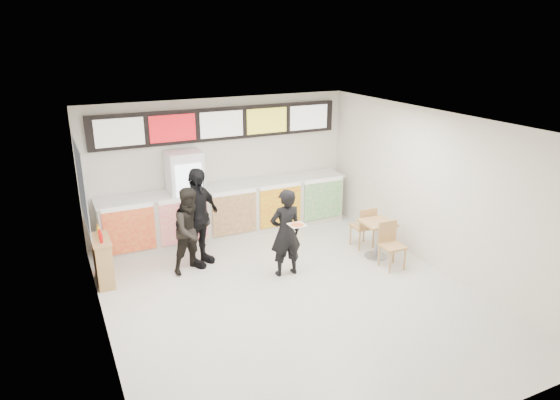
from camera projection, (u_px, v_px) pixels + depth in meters
floor at (291, 297)px, 8.58m from camera, size 7.00×7.00×0.00m
ceiling at (293, 123)px, 7.62m from camera, size 7.00×7.00×0.00m
wall_back at (221, 166)px, 11.10m from camera, size 6.00×0.00×6.00m
wall_left at (98, 248)px, 6.88m from camera, size 0.00×7.00×7.00m
wall_right at (435, 191)px, 9.33m from camera, size 0.00×7.00×7.00m
service_counter at (229, 210)px, 11.05m from camera, size 5.56×0.77×1.14m
menu_board at (221, 124)px, 10.72m from camera, size 5.50×0.14×0.70m
drinks_fridge at (186, 198)px, 10.54m from camera, size 0.70×0.67×2.00m
mirror_panel at (81, 184)px, 8.90m from camera, size 0.01×2.00×1.50m
customer_main at (286, 233)px, 9.14m from camera, size 0.62×0.42×1.67m
customer_left at (192, 230)px, 9.29m from camera, size 0.95×0.84×1.65m
customer_mid at (198, 218)px, 9.49m from camera, size 1.21×1.02×1.94m
pizza_slice at (297, 224)px, 8.65m from camera, size 0.36×0.36×0.02m
cafe_table at (377, 233)px, 9.96m from camera, size 0.64×1.56×0.90m
condiment_ledge at (103, 260)px, 8.93m from camera, size 0.31×0.77×1.03m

